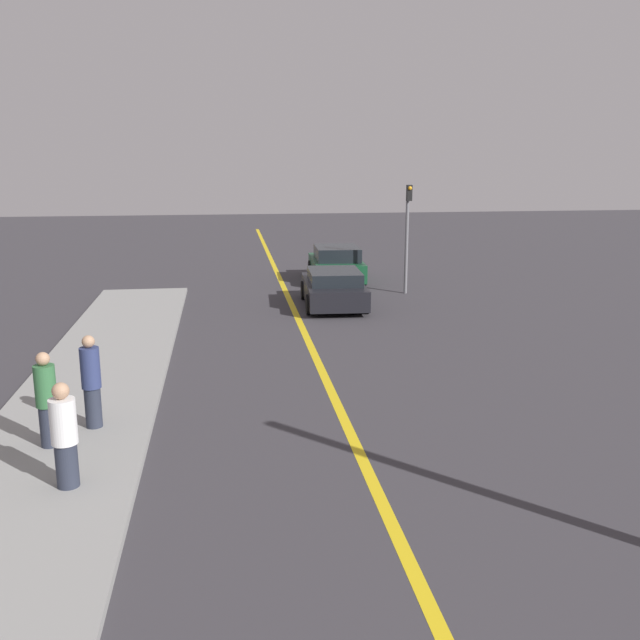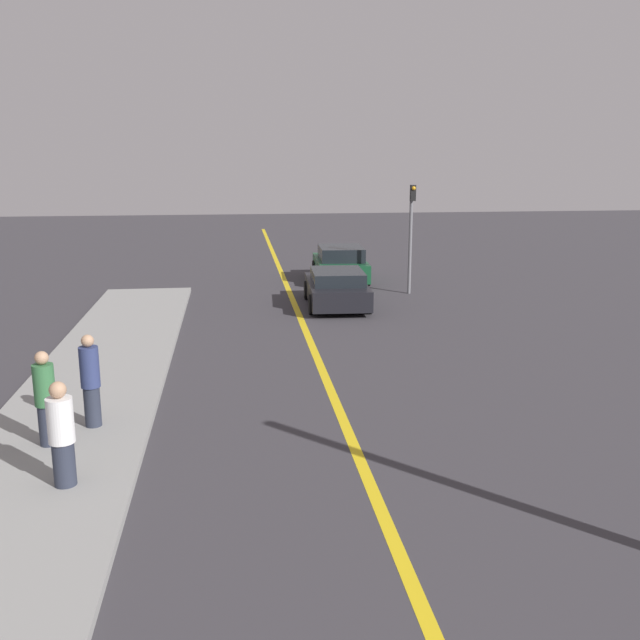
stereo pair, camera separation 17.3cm
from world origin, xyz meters
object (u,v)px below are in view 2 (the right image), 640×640
Objects in this scene: pedestrian_far_standing at (45,399)px; pedestrian_by_sign at (90,381)px; pedestrian_mid_group at (62,435)px; car_ahead_center at (340,264)px; car_near_right_lane at (337,288)px; traffic_light at (411,227)px.

pedestrian_by_sign is at bearing 53.33° from pedestrian_far_standing.
pedestrian_mid_group is at bearing -89.38° from pedestrian_by_sign.
pedestrian_mid_group is at bearing -109.21° from car_ahead_center.
car_near_right_lane is at bearing 59.41° from pedestrian_far_standing.
pedestrian_mid_group is at bearing -68.85° from pedestrian_far_standing.
pedestrian_by_sign is 15.12m from traffic_light.
pedestrian_far_standing is at bearing -126.67° from pedestrian_by_sign.
pedestrian_mid_group is 0.98× the size of pedestrian_far_standing.
pedestrian_mid_group is 0.95× the size of pedestrian_by_sign.
traffic_light is at bearing -52.56° from car_ahead_center.
car_near_right_lane is 3.88m from traffic_light.
pedestrian_far_standing is at bearing -118.27° from car_near_right_lane.
traffic_light is at bearing 58.61° from pedestrian_mid_group.
car_near_right_lane is 2.42× the size of pedestrian_far_standing.
car_ahead_center is at bearing 65.00° from pedestrian_far_standing.
pedestrian_far_standing is at bearing 111.15° from pedestrian_mid_group.
pedestrian_by_sign is (-5.98, -10.32, 0.38)m from car_near_right_lane.
pedestrian_by_sign reaches higher than pedestrian_mid_group.
traffic_light is at bearing 53.78° from pedestrian_by_sign.
pedestrian_far_standing is 16.11m from traffic_light.
car_near_right_lane is 1.03× the size of traffic_light.
car_ahead_center is 16.55m from pedestrian_by_sign.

